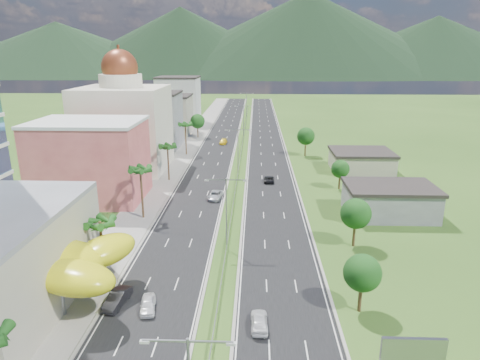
# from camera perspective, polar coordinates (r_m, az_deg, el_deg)

# --- Properties ---
(ground) EXTENTS (500.00, 500.00, 0.00)m
(ground) POSITION_cam_1_polar(r_m,az_deg,el_deg) (55.33, -2.50, -13.80)
(ground) COLOR #2D5119
(ground) RESTS_ON ground
(road_left) EXTENTS (11.00, 260.00, 0.04)m
(road_left) POSITION_cam_1_polar(r_m,az_deg,el_deg) (140.79, -2.65, 5.25)
(road_left) COLOR black
(road_left) RESTS_ON ground
(road_right) EXTENTS (11.00, 260.00, 0.04)m
(road_right) POSITION_cam_1_polar(r_m,az_deg,el_deg) (140.35, 3.49, 5.20)
(road_right) COLOR black
(road_right) RESTS_ON ground
(sidewalk_left) EXTENTS (7.00, 260.00, 0.12)m
(sidewalk_left) POSITION_cam_1_polar(r_m,az_deg,el_deg) (141.88, -6.49, 5.27)
(sidewalk_left) COLOR gray
(sidewalk_left) RESTS_ON ground
(median_guardrail) EXTENTS (0.10, 216.06, 0.76)m
(median_guardrail) POSITION_cam_1_polar(r_m,az_deg,el_deg) (122.65, 0.16, 3.82)
(median_guardrail) COLOR gray
(median_guardrail) RESTS_ON ground
(streetlight_median_b) EXTENTS (6.04, 0.25, 11.00)m
(streetlight_median_b) POSITION_cam_1_polar(r_m,az_deg,el_deg) (61.45, -1.84, -3.59)
(streetlight_median_b) COLOR gray
(streetlight_median_b) RESTS_ON ground
(streetlight_median_c) EXTENTS (6.04, 0.25, 11.00)m
(streetlight_median_c) POSITION_cam_1_polar(r_m,az_deg,el_deg) (99.87, -0.27, 4.42)
(streetlight_median_c) COLOR gray
(streetlight_median_c) RESTS_ON ground
(streetlight_median_d) EXTENTS (6.04, 0.25, 11.00)m
(streetlight_median_d) POSITION_cam_1_polar(r_m,az_deg,el_deg) (144.12, 0.48, 8.25)
(streetlight_median_d) COLOR gray
(streetlight_median_d) RESTS_ON ground
(streetlight_median_e) EXTENTS (6.04, 0.25, 11.00)m
(streetlight_median_e) POSITION_cam_1_polar(r_m,az_deg,el_deg) (188.72, 0.89, 10.28)
(streetlight_median_e) COLOR gray
(streetlight_median_e) RESTS_ON ground
(lime_canopy) EXTENTS (18.00, 15.00, 7.40)m
(lime_canopy) POSITION_cam_1_polar(r_m,az_deg,el_deg) (54.83, -24.58, -9.83)
(lime_canopy) COLOR #CDCA14
(lime_canopy) RESTS_ON ground
(pink_shophouse) EXTENTS (20.00, 15.00, 15.00)m
(pink_shophouse) POSITION_cam_1_polar(r_m,az_deg,el_deg) (88.16, -19.31, 2.29)
(pink_shophouse) COLOR #C24F50
(pink_shophouse) RESTS_ON ground
(domed_building) EXTENTS (20.00, 20.00, 28.70)m
(domed_building) POSITION_cam_1_polar(r_m,az_deg,el_deg) (108.68, -15.20, 7.32)
(domed_building) COLOR beige
(domed_building) RESTS_ON ground
(midrise_grey) EXTENTS (16.00, 15.00, 16.00)m
(midrise_grey) POSITION_cam_1_polar(r_m,az_deg,el_deg) (132.74, -11.55, 7.73)
(midrise_grey) COLOR slate
(midrise_grey) RESTS_ON ground
(midrise_beige) EXTENTS (16.00, 15.00, 13.00)m
(midrise_beige) POSITION_cam_1_polar(r_m,az_deg,el_deg) (154.19, -9.63, 8.49)
(midrise_beige) COLOR #AAA28C
(midrise_beige) RESTS_ON ground
(midrise_white) EXTENTS (16.00, 15.00, 18.00)m
(midrise_white) POSITION_cam_1_polar(r_m,az_deg,el_deg) (176.29, -8.18, 10.39)
(midrise_white) COLOR silver
(midrise_white) RESTS_ON ground
(billboard) EXTENTS (5.20, 0.35, 6.20)m
(billboard) POSITION_cam_1_polar(r_m,az_deg,el_deg) (39.96, 22.01, -21.04)
(billboard) COLOR gray
(billboard) RESTS_ON ground
(shed_near) EXTENTS (15.00, 10.00, 5.00)m
(shed_near) POSITION_cam_1_polar(r_m,az_deg,el_deg) (80.49, 19.30, -2.77)
(shed_near) COLOR slate
(shed_near) RESTS_ON ground
(shed_far) EXTENTS (14.00, 12.00, 4.40)m
(shed_far) POSITION_cam_1_polar(r_m,az_deg,el_deg) (108.82, 15.85, 2.35)
(shed_far) COLOR #AAA28C
(shed_far) RESTS_ON ground
(palm_tree_b) EXTENTS (3.60, 3.60, 8.10)m
(palm_tree_b) POSITION_cam_1_polar(r_m,az_deg,el_deg) (57.23, -18.17, -5.71)
(palm_tree_b) COLOR #47301C
(palm_tree_b) RESTS_ON ground
(palm_tree_c) EXTENTS (3.60, 3.60, 9.60)m
(palm_tree_c) POSITION_cam_1_polar(r_m,az_deg,el_deg) (74.80, -13.15, 1.12)
(palm_tree_c) COLOR #47301C
(palm_tree_c) RESTS_ON ground
(palm_tree_d) EXTENTS (3.60, 3.60, 8.60)m
(palm_tree_d) POSITION_cam_1_polar(r_m,az_deg,el_deg) (96.74, -9.64, 4.26)
(palm_tree_d) COLOR #47301C
(palm_tree_d) RESTS_ON ground
(palm_tree_e) EXTENTS (3.60, 3.60, 9.40)m
(palm_tree_e) POSITION_cam_1_polar(r_m,az_deg,el_deg) (120.73, -7.30, 7.20)
(palm_tree_e) COLOR #47301C
(palm_tree_e) RESTS_ON ground
(leafy_tree_lfar) EXTENTS (4.90, 4.90, 8.05)m
(leafy_tree_lfar) POSITION_cam_1_polar(r_m,az_deg,el_deg) (145.57, -5.69, 7.79)
(leafy_tree_lfar) COLOR #47301C
(leafy_tree_lfar) RESTS_ON ground
(leafy_tree_ra) EXTENTS (4.20, 4.20, 6.90)m
(leafy_tree_ra) POSITION_cam_1_polar(r_m,az_deg,el_deg) (49.90, 16.00, -11.84)
(leafy_tree_ra) COLOR #47301C
(leafy_tree_ra) RESTS_ON ground
(leafy_tree_rb) EXTENTS (4.55, 4.55, 7.47)m
(leafy_tree_rb) POSITION_cam_1_polar(r_m,az_deg,el_deg) (65.46, 15.18, -4.37)
(leafy_tree_rb) COLOR #47301C
(leafy_tree_rb) RESTS_ON ground
(leafy_tree_rc) EXTENTS (3.85, 3.85, 6.33)m
(leafy_tree_rc) POSITION_cam_1_polar(r_m,az_deg,el_deg) (92.38, 13.23, 1.43)
(leafy_tree_rc) COLOR #47301C
(leafy_tree_rc) RESTS_ON ground
(leafy_tree_rd) EXTENTS (4.90, 4.90, 8.05)m
(leafy_tree_rd) POSITION_cam_1_polar(r_m,az_deg,el_deg) (120.41, 8.77, 5.79)
(leafy_tree_rd) COLOR #47301C
(leafy_tree_rd) RESTS_ON ground
(mountain_ridge) EXTENTS (860.00, 140.00, 90.00)m
(mountain_ridge) POSITION_cam_1_polar(r_m,az_deg,el_deg) (501.38, 8.77, 13.38)
(mountain_ridge) COLOR black
(mountain_ridge) RESTS_ON ground
(car_white_near_left) EXTENTS (2.31, 4.31, 1.39)m
(car_white_near_left) POSITION_cam_1_polar(r_m,az_deg,el_deg) (51.33, -12.18, -15.91)
(car_white_near_left) COLOR white
(car_white_near_left) RESTS_ON road_left
(car_dark_left) EXTENTS (2.47, 5.09, 1.61)m
(car_dark_left) POSITION_cam_1_polar(r_m,az_deg,el_deg) (52.99, -16.06, -14.95)
(car_dark_left) COLOR black
(car_dark_left) RESTS_ON road_left
(car_silver_mid_left) EXTENTS (3.06, 5.54, 1.47)m
(car_silver_mid_left) POSITION_cam_1_polar(r_m,az_deg,el_deg) (84.93, -3.31, -2.04)
(car_silver_mid_left) COLOR #ACAFB4
(car_silver_mid_left) RESTS_ON road_left
(car_yellow_far_left) EXTENTS (2.40, 5.08, 1.43)m
(car_yellow_far_left) POSITION_cam_1_polar(r_m,az_deg,el_deg) (135.77, -2.23, 5.14)
(car_yellow_far_left) COLOR yellow
(car_yellow_far_left) RESTS_ON road_left
(car_white_near_right) EXTENTS (1.91, 4.50, 1.52)m
(car_white_near_right) POSITION_cam_1_polar(r_m,az_deg,el_deg) (47.62, 2.59, -18.27)
(car_white_near_right) COLOR white
(car_white_near_right) RESTS_ON road_right
(car_dark_far_right) EXTENTS (2.28, 4.69, 1.29)m
(car_dark_far_right) POSITION_cam_1_polar(r_m,az_deg,el_deg) (95.96, 3.89, 0.12)
(car_dark_far_right) COLOR black
(car_dark_far_right) RESTS_ON road_right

